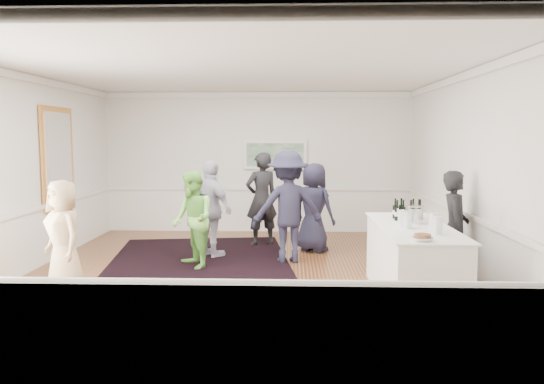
{
  "coord_description": "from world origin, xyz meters",
  "views": [
    {
      "loc": [
        0.77,
        -8.15,
        2.19
      ],
      "look_at": [
        0.47,
        0.2,
        1.32
      ],
      "focal_mm": 35.0,
      "sensor_mm": 36.0,
      "label": 1
    }
  ],
  "objects_px": {
    "guest_dark_a": "(288,207)",
    "guest_navy": "(314,207)",
    "serving_table": "(412,262)",
    "guest_dark_b": "(262,199)",
    "guest_tan": "(64,236)",
    "guest_green": "(193,219)",
    "bartender": "(455,228)",
    "guest_lilac": "(211,209)",
    "ice_bucket": "(414,215)",
    "nut_bowl": "(422,238)"
  },
  "relations": [
    {
      "from": "guest_dark_a",
      "to": "guest_navy",
      "type": "height_order",
      "value": "guest_dark_a"
    },
    {
      "from": "serving_table",
      "to": "guest_dark_b",
      "type": "distance_m",
      "value": 4.19
    },
    {
      "from": "guest_tan",
      "to": "guest_green",
      "type": "distance_m",
      "value": 2.1
    },
    {
      "from": "bartender",
      "to": "guest_dark_a",
      "type": "distance_m",
      "value": 2.8
    },
    {
      "from": "guest_dark_a",
      "to": "guest_lilac",
      "type": "bearing_deg",
      "value": -25.58
    },
    {
      "from": "bartender",
      "to": "guest_tan",
      "type": "xyz_separation_m",
      "value": [
        -5.65,
        -0.57,
        -0.05
      ]
    },
    {
      "from": "guest_tan",
      "to": "guest_dark_a",
      "type": "bearing_deg",
      "value": 73.69
    },
    {
      "from": "bartender",
      "to": "serving_table",
      "type": "bearing_deg",
      "value": 146.85
    },
    {
      "from": "bartender",
      "to": "guest_tan",
      "type": "height_order",
      "value": "bartender"
    },
    {
      "from": "serving_table",
      "to": "guest_green",
      "type": "height_order",
      "value": "guest_green"
    },
    {
      "from": "guest_dark_b",
      "to": "guest_navy",
      "type": "distance_m",
      "value": 1.17
    },
    {
      "from": "serving_table",
      "to": "ice_bucket",
      "type": "bearing_deg",
      "value": 76.1
    },
    {
      "from": "guest_lilac",
      "to": "guest_dark_a",
      "type": "bearing_deg",
      "value": -150.13
    },
    {
      "from": "serving_table",
      "to": "guest_navy",
      "type": "distance_m",
      "value": 3.22
    },
    {
      "from": "guest_green",
      "to": "guest_dark_a",
      "type": "bearing_deg",
      "value": 76.01
    },
    {
      "from": "guest_green",
      "to": "bartender",
      "type": "bearing_deg",
      "value": 47.77
    },
    {
      "from": "guest_tan",
      "to": "nut_bowl",
      "type": "distance_m",
      "value": 4.9
    },
    {
      "from": "guest_dark_b",
      "to": "guest_navy",
      "type": "bearing_deg",
      "value": 124.29
    },
    {
      "from": "serving_table",
      "to": "bartender",
      "type": "height_order",
      "value": "bartender"
    },
    {
      "from": "ice_bucket",
      "to": "guest_lilac",
      "type": "bearing_deg",
      "value": 144.71
    },
    {
      "from": "guest_tan",
      "to": "ice_bucket",
      "type": "distance_m",
      "value": 4.92
    },
    {
      "from": "nut_bowl",
      "to": "guest_lilac",
      "type": "bearing_deg",
      "value": 130.48
    },
    {
      "from": "guest_tan",
      "to": "guest_green",
      "type": "xyz_separation_m",
      "value": [
        1.58,
        1.38,
        0.02
      ]
    },
    {
      "from": "serving_table",
      "to": "guest_dark_a",
      "type": "bearing_deg",
      "value": 129.16
    },
    {
      "from": "bartender",
      "to": "guest_green",
      "type": "bearing_deg",
      "value": 90.72
    },
    {
      "from": "guest_tan",
      "to": "guest_dark_b",
      "type": "height_order",
      "value": "guest_dark_b"
    },
    {
      "from": "guest_green",
      "to": "guest_dark_a",
      "type": "distance_m",
      "value": 1.66
    },
    {
      "from": "guest_tan",
      "to": "guest_dark_a",
      "type": "relative_size",
      "value": 0.82
    },
    {
      "from": "serving_table",
      "to": "guest_dark_a",
      "type": "relative_size",
      "value": 1.27
    },
    {
      "from": "serving_table",
      "to": "guest_green",
      "type": "xyz_separation_m",
      "value": [
        -3.28,
        1.6,
        0.31
      ]
    },
    {
      "from": "guest_dark_a",
      "to": "nut_bowl",
      "type": "relative_size",
      "value": 8.04
    },
    {
      "from": "bartender",
      "to": "guest_green",
      "type": "height_order",
      "value": "bartender"
    },
    {
      "from": "guest_navy",
      "to": "bartender",
      "type": "bearing_deg",
      "value": 167.71
    },
    {
      "from": "guest_lilac",
      "to": "nut_bowl",
      "type": "bearing_deg",
      "value": 173.99
    },
    {
      "from": "ice_bucket",
      "to": "guest_tan",
      "type": "bearing_deg",
      "value": 179.81
    },
    {
      "from": "guest_green",
      "to": "guest_dark_b",
      "type": "distance_m",
      "value": 2.19
    },
    {
      "from": "guest_tan",
      "to": "ice_bucket",
      "type": "xyz_separation_m",
      "value": [
        4.91,
        -0.02,
        0.32
      ]
    },
    {
      "from": "guest_dark_b",
      "to": "guest_dark_a",
      "type": "bearing_deg",
      "value": 83.39
    },
    {
      "from": "guest_tan",
      "to": "guest_dark_b",
      "type": "distance_m",
      "value": 4.22
    },
    {
      "from": "guest_dark_a",
      "to": "serving_table",
      "type": "bearing_deg",
      "value": 117.22
    },
    {
      "from": "bartender",
      "to": "ice_bucket",
      "type": "distance_m",
      "value": 0.98
    },
    {
      "from": "guest_green",
      "to": "guest_lilac",
      "type": "relative_size",
      "value": 0.93
    },
    {
      "from": "guest_dark_b",
      "to": "ice_bucket",
      "type": "height_order",
      "value": "guest_dark_b"
    },
    {
      "from": "guest_tan",
      "to": "guest_lilac",
      "type": "relative_size",
      "value": 0.9
    },
    {
      "from": "guest_lilac",
      "to": "guest_dark_a",
      "type": "xyz_separation_m",
      "value": [
        1.39,
        -0.34,
        0.09
      ]
    },
    {
      "from": "bartender",
      "to": "ice_bucket",
      "type": "relative_size",
      "value": 6.51
    },
    {
      "from": "guest_tan",
      "to": "guest_green",
      "type": "bearing_deg",
      "value": 84.33
    },
    {
      "from": "guest_tan",
      "to": "guest_lilac",
      "type": "xyz_separation_m",
      "value": [
        1.77,
        2.2,
        0.09
      ]
    },
    {
      "from": "bartender",
      "to": "guest_tan",
      "type": "relative_size",
      "value": 1.07
    },
    {
      "from": "guest_green",
      "to": "guest_dark_a",
      "type": "height_order",
      "value": "guest_dark_a"
    }
  ]
}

